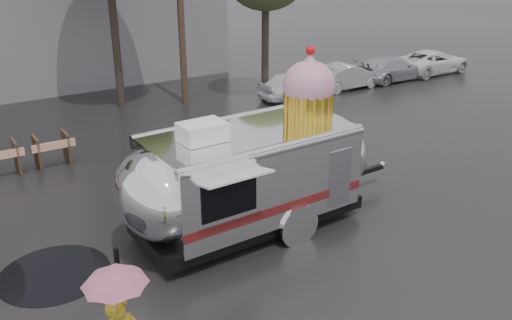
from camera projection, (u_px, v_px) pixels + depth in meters
ground at (369, 278)px, 11.45m from camera, size 120.00×120.00×0.00m
puddles at (241, 242)px, 12.79m from camera, size 10.11×10.24×0.01m
barricade_row at (1, 159)px, 16.21m from camera, size 4.30×0.80×1.00m
parked_cars at (375, 69)px, 26.40m from camera, size 13.20×1.90×1.50m
airstream_trailer at (253, 169)px, 12.92m from camera, size 8.15×3.19×4.39m
umbrella_pink at (116, 292)px, 7.76m from camera, size 1.17×1.17×2.35m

